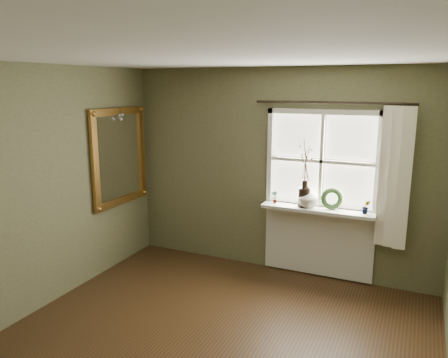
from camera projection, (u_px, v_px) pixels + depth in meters
ceiling at (191, 55)px, 3.26m from camera, size 4.50×4.50×0.00m
wall_back at (279, 171)px, 5.58m from camera, size 4.00×0.10×2.60m
wall_left at (13, 195)px, 4.36m from camera, size 0.10×4.50×2.60m
window_frame at (322, 161)px, 5.26m from camera, size 1.36×0.06×1.24m
window_sill at (317, 210)px, 5.28m from camera, size 1.36×0.26×0.04m
window_apron at (318, 241)px, 5.47m from camera, size 1.36×0.04×0.88m
dark_jug at (304, 197)px, 5.32m from camera, size 0.18×0.18×0.24m
cream_vase at (308, 197)px, 5.30m from camera, size 0.25×0.25×0.25m
wreath at (332, 201)px, 5.23m from camera, size 0.29×0.20×0.27m
potted_plant_left at (275, 197)px, 5.48m from camera, size 0.09×0.07×0.16m
potted_plant_right at (366, 207)px, 5.03m from camera, size 0.10×0.09×0.16m
curtain at (395, 178)px, 4.85m from camera, size 0.36×0.12×1.59m
curtain_rod at (332, 103)px, 5.02m from camera, size 1.84×0.03×0.03m
gilt_mirror at (120, 156)px, 5.72m from camera, size 0.10×1.06×1.27m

